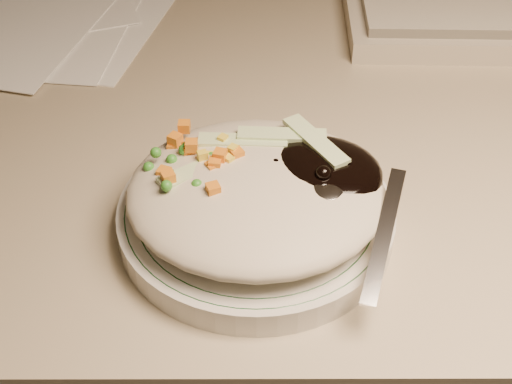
{
  "coord_description": "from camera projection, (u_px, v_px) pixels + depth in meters",
  "views": [
    {
      "loc": [
        -0.09,
        0.77,
        1.13
      ],
      "look_at": [
        -0.09,
        1.17,
        0.78
      ],
      "focal_mm": 50.0,
      "sensor_mm": 36.0,
      "label": 1
    }
  ],
  "objects": [
    {
      "name": "meal",
      "position": [
        262.0,
        187.0,
        0.53
      ],
      "size": [
        0.21,
        0.19,
        0.05
      ],
      "color": "#C0B69C",
      "rests_on": "plate"
    },
    {
      "name": "desk",
      "position": [
        333.0,
        223.0,
        0.85
      ],
      "size": [
        1.4,
        0.7,
        0.74
      ],
      "color": "tan",
      "rests_on": "ground"
    },
    {
      "name": "plate",
      "position": [
        256.0,
        217.0,
        0.55
      ],
      "size": [
        0.21,
        0.21,
        0.02
      ],
      "primitive_type": "cylinder",
      "color": "silver",
      "rests_on": "desk"
    },
    {
      "name": "plate_rim",
      "position": [
        256.0,
        208.0,
        0.54
      ],
      "size": [
        0.2,
        0.2,
        0.0
      ],
      "color": "#144723",
      "rests_on": "plate"
    }
  ]
}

